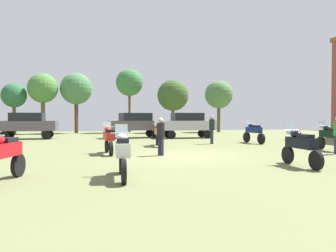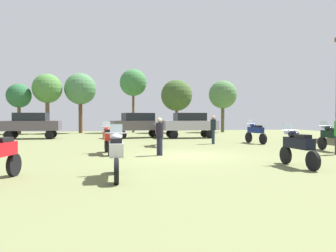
{
  "view_description": "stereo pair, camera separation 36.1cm",
  "coord_description": "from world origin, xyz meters",
  "px_view_note": "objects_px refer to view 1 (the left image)",
  "views": [
    {
      "loc": [
        -3.67,
        -13.58,
        1.69
      ],
      "look_at": [
        -0.15,
        2.75,
        1.23
      ],
      "focal_mm": 34.95,
      "sensor_mm": 36.0,
      "label": 1
    },
    {
      "loc": [
        -3.32,
        -13.65,
        1.69
      ],
      "look_at": [
        -0.15,
        2.75,
        1.23
      ],
      "focal_mm": 34.95,
      "sensor_mm": 36.0,
      "label": 2
    }
  ],
  "objects_px": {
    "motorcycle_4": "(301,145)",
    "tree_8": "(219,95)",
    "person_2": "(212,127)",
    "motorcycle_6": "(122,152)",
    "car_2": "(135,123)",
    "tree_3": "(14,96)",
    "tree_6": "(76,89)",
    "tree_1": "(173,95)",
    "motorcycle_2": "(158,133)",
    "motorcycle_7": "(3,154)",
    "person_3": "(161,134)",
    "car_1": "(28,124)",
    "tree_5": "(43,89)",
    "motorcycle_1": "(253,132)",
    "tree_2": "(129,83)",
    "motorcycle_5": "(109,138)",
    "motorcycle_3": "(330,136)",
    "car_3": "(187,123)"
  },
  "relations": [
    {
      "from": "motorcycle_4",
      "to": "tree_8",
      "type": "relative_size",
      "value": 0.38
    },
    {
      "from": "person_2",
      "to": "motorcycle_4",
      "type": "bearing_deg",
      "value": -178.47
    },
    {
      "from": "motorcycle_6",
      "to": "car_2",
      "type": "relative_size",
      "value": 0.49
    },
    {
      "from": "tree_3",
      "to": "motorcycle_6",
      "type": "bearing_deg",
      "value": -71.29
    },
    {
      "from": "person_2",
      "to": "tree_6",
      "type": "height_order",
      "value": "tree_6"
    },
    {
      "from": "car_2",
      "to": "tree_1",
      "type": "distance_m",
      "value": 9.79
    },
    {
      "from": "motorcycle_2",
      "to": "motorcycle_7",
      "type": "bearing_deg",
      "value": -116.11
    },
    {
      "from": "motorcycle_4",
      "to": "person_3",
      "type": "relative_size",
      "value": 1.34
    },
    {
      "from": "motorcycle_7",
      "to": "car_1",
      "type": "distance_m",
      "value": 17.88
    },
    {
      "from": "tree_1",
      "to": "tree_3",
      "type": "height_order",
      "value": "tree_1"
    },
    {
      "from": "motorcycle_2",
      "to": "tree_8",
      "type": "distance_m",
      "value": 18.91
    },
    {
      "from": "motorcycle_4",
      "to": "tree_8",
      "type": "bearing_deg",
      "value": 75.25
    },
    {
      "from": "car_1",
      "to": "tree_5",
      "type": "relative_size",
      "value": 0.72
    },
    {
      "from": "motorcycle_1",
      "to": "motorcycle_4",
      "type": "height_order",
      "value": "motorcycle_1"
    },
    {
      "from": "motorcycle_1",
      "to": "tree_3",
      "type": "distance_m",
      "value": 23.67
    },
    {
      "from": "tree_1",
      "to": "person_2",
      "type": "bearing_deg",
      "value": -93.6
    },
    {
      "from": "tree_2",
      "to": "tree_3",
      "type": "xyz_separation_m",
      "value": [
        -11.39,
        -0.71,
        -1.6
      ]
    },
    {
      "from": "motorcycle_6",
      "to": "motorcycle_7",
      "type": "relative_size",
      "value": 1.03
    },
    {
      "from": "motorcycle_5",
      "to": "tree_2",
      "type": "bearing_deg",
      "value": 76.48
    },
    {
      "from": "motorcycle_3",
      "to": "person_2",
      "type": "xyz_separation_m",
      "value": [
        -4.3,
        5.21,
        0.3
      ]
    },
    {
      "from": "car_2",
      "to": "person_3",
      "type": "bearing_deg",
      "value": 168.04
    },
    {
      "from": "motorcycle_6",
      "to": "motorcycle_7",
      "type": "bearing_deg",
      "value": -178.83
    },
    {
      "from": "motorcycle_3",
      "to": "tree_5",
      "type": "relative_size",
      "value": 0.38
    },
    {
      "from": "motorcycle_5",
      "to": "person_2",
      "type": "height_order",
      "value": "person_2"
    },
    {
      "from": "car_1",
      "to": "car_3",
      "type": "distance_m",
      "value": 12.32
    },
    {
      "from": "tree_1",
      "to": "tree_2",
      "type": "relative_size",
      "value": 0.83
    },
    {
      "from": "tree_6",
      "to": "car_2",
      "type": "bearing_deg",
      "value": -60.17
    },
    {
      "from": "car_1",
      "to": "tree_8",
      "type": "xyz_separation_m",
      "value": [
        18.4,
        7.69,
        2.96
      ]
    },
    {
      "from": "car_1",
      "to": "tree_8",
      "type": "relative_size",
      "value": 0.76
    },
    {
      "from": "car_1",
      "to": "tree_2",
      "type": "relative_size",
      "value": 0.64
    },
    {
      "from": "motorcycle_7",
      "to": "person_2",
      "type": "bearing_deg",
      "value": -118.49
    },
    {
      "from": "tree_2",
      "to": "tree_5",
      "type": "xyz_separation_m",
      "value": [
        -8.68,
        -0.83,
        -0.86
      ]
    },
    {
      "from": "motorcycle_3",
      "to": "person_2",
      "type": "bearing_deg",
      "value": 132.92
    },
    {
      "from": "tree_3",
      "to": "tree_8",
      "type": "xyz_separation_m",
      "value": [
        21.19,
        -0.27,
        0.39
      ]
    },
    {
      "from": "car_3",
      "to": "person_2",
      "type": "relative_size",
      "value": 2.45
    },
    {
      "from": "motorcycle_1",
      "to": "tree_6",
      "type": "height_order",
      "value": "tree_6"
    },
    {
      "from": "motorcycle_5",
      "to": "tree_1",
      "type": "height_order",
      "value": "tree_1"
    },
    {
      "from": "motorcycle_6",
      "to": "tree_8",
      "type": "height_order",
      "value": "tree_8"
    },
    {
      "from": "car_2",
      "to": "tree_8",
      "type": "xyz_separation_m",
      "value": [
        10.2,
        8.15,
        2.96
      ]
    },
    {
      "from": "tree_6",
      "to": "motorcycle_7",
      "type": "bearing_deg",
      "value": -90.44
    },
    {
      "from": "person_2",
      "to": "tree_8",
      "type": "distance_m",
      "value": 16.54
    },
    {
      "from": "motorcycle_6",
      "to": "person_3",
      "type": "xyz_separation_m",
      "value": [
        2.02,
        4.96,
        0.23
      ]
    },
    {
      "from": "motorcycle_3",
      "to": "car_3",
      "type": "height_order",
      "value": "car_3"
    },
    {
      "from": "motorcycle_1",
      "to": "tree_8",
      "type": "relative_size",
      "value": 0.39
    },
    {
      "from": "motorcycle_2",
      "to": "tree_8",
      "type": "relative_size",
      "value": 0.4
    },
    {
      "from": "tree_5",
      "to": "tree_6",
      "type": "xyz_separation_m",
      "value": [
        3.17,
        0.61,
        0.08
      ]
    },
    {
      "from": "motorcycle_7",
      "to": "tree_6",
      "type": "height_order",
      "value": "tree_6"
    },
    {
      "from": "tree_3",
      "to": "person_3",
      "type": "bearing_deg",
      "value": -62.63
    },
    {
      "from": "car_1",
      "to": "tree_5",
      "type": "xyz_separation_m",
      "value": [
        -0.09,
        7.85,
        3.32
      ]
    },
    {
      "from": "tree_1",
      "to": "tree_6",
      "type": "distance_m",
      "value": 10.11
    }
  ]
}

